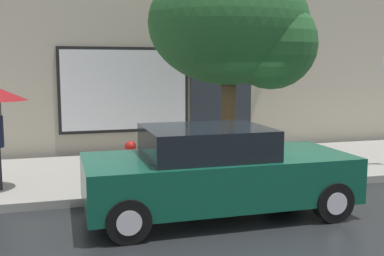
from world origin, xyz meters
TOP-DOWN VIEW (x-y plane):
  - ground_plane at (0.00, 0.00)m, footprint 60.00×60.00m
  - sidewalk at (0.00, 3.00)m, footprint 20.00×4.00m
  - building_facade at (-0.01, 5.50)m, footprint 20.00×0.67m
  - parked_car at (-0.47, -0.02)m, footprint 4.32×1.94m
  - fire_hydrant at (-1.53, 2.18)m, footprint 0.30×0.44m
  - street_tree at (0.79, 2.25)m, footprint 3.45×2.93m

SIDE VIEW (x-z plane):
  - ground_plane at x=0.00m, z-range 0.00..0.00m
  - sidewalk at x=0.00m, z-range 0.00..0.15m
  - fire_hydrant at x=-1.53m, z-range 0.14..0.92m
  - parked_car at x=-0.47m, z-range -0.01..1.45m
  - street_tree at x=0.79m, z-range 0.99..5.45m
  - building_facade at x=-0.01m, z-range -0.02..6.98m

